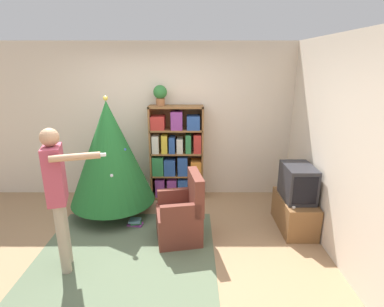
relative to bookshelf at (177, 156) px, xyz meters
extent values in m
plane|color=#9E7A56|center=(-0.26, -1.64, -0.76)|extent=(14.00, 14.00, 0.00)
cube|color=beige|center=(-0.26, 0.24, 0.54)|extent=(8.00, 0.10, 2.60)
cube|color=beige|center=(2.00, -1.64, 0.54)|extent=(0.10, 8.00, 2.60)
cube|color=#56664C|center=(-0.55, -1.59, -0.76)|extent=(2.17, 1.92, 0.01)
cube|color=brown|center=(-0.42, 0.01, 0.04)|extent=(0.03, 0.31, 1.60)
cube|color=brown|center=(0.44, 0.01, 0.04)|extent=(0.03, 0.31, 1.60)
cube|color=brown|center=(0.01, 0.01, 0.82)|extent=(0.89, 0.31, 0.03)
cube|color=brown|center=(0.01, 0.16, 0.04)|extent=(0.89, 0.01, 1.60)
cube|color=brown|center=(0.01, 0.01, -0.73)|extent=(0.86, 0.31, 0.03)
cube|color=#843889|center=(-0.28, -0.03, -0.56)|extent=(0.16, 0.23, 0.31)
cube|color=#843889|center=(-0.08, -0.02, -0.56)|extent=(0.16, 0.24, 0.31)
cube|color=#284C93|center=(0.11, -0.01, -0.56)|extent=(0.18, 0.26, 0.31)
cube|color=#B22D28|center=(0.33, -0.02, -0.60)|extent=(0.13, 0.24, 0.24)
cube|color=brown|center=(0.01, 0.01, -0.34)|extent=(0.86, 0.31, 0.03)
cube|color=#2D7A42|center=(-0.31, 0.00, -0.16)|extent=(0.19, 0.27, 0.32)
cube|color=#284C93|center=(-0.11, -0.03, -0.19)|extent=(0.18, 0.23, 0.27)
cube|color=#284C93|center=(0.11, -0.02, -0.17)|extent=(0.16, 0.23, 0.32)
cube|color=orange|center=(0.34, -0.01, -0.20)|extent=(0.19, 0.26, 0.24)
cube|color=brown|center=(0.01, 0.01, 0.05)|extent=(0.86, 0.31, 0.03)
cube|color=beige|center=(-0.34, -0.02, 0.21)|extent=(0.11, 0.24, 0.29)
cube|color=gold|center=(-0.19, -0.02, 0.22)|extent=(0.10, 0.24, 0.30)
cube|color=#284C93|center=(-0.07, -0.02, 0.20)|extent=(0.10, 0.24, 0.27)
cube|color=beige|center=(0.06, -0.01, 0.19)|extent=(0.10, 0.27, 0.24)
cube|color=#2D7A42|center=(0.20, -0.02, 0.22)|extent=(0.09, 0.25, 0.31)
cube|color=#B22D28|center=(0.35, -0.03, 0.22)|extent=(0.12, 0.22, 0.31)
cube|color=brown|center=(0.01, 0.01, 0.45)|extent=(0.86, 0.31, 0.03)
cube|color=#B22D28|center=(-0.29, -0.01, 0.57)|extent=(0.22, 0.26, 0.22)
cube|color=#843889|center=(0.02, -0.03, 0.61)|extent=(0.19, 0.23, 0.30)
cube|color=#284C93|center=(0.29, -0.01, 0.57)|extent=(0.21, 0.26, 0.22)
cube|color=brown|center=(1.72, -1.02, -0.53)|extent=(0.43, 0.83, 0.46)
cube|color=#28282D|center=(1.72, -1.02, -0.07)|extent=(0.38, 0.56, 0.48)
cube|color=black|center=(1.72, -1.30, -0.07)|extent=(0.31, 0.01, 0.37)
cube|color=white|center=(1.59, -1.26, -0.29)|extent=(0.04, 0.12, 0.02)
cylinder|color=#4C3323|center=(-0.95, -0.58, -0.71)|extent=(0.36, 0.36, 0.10)
cylinder|color=brown|center=(-0.95, -0.58, -0.60)|extent=(0.08, 0.08, 0.12)
cone|color=#1E6028|center=(-0.95, -0.58, 0.23)|extent=(1.27, 1.27, 1.54)
sphere|color=red|center=(-1.41, -0.60, -0.17)|extent=(0.06, 0.06, 0.06)
sphere|color=#335BB2|center=(-1.03, -0.53, 0.75)|extent=(0.07, 0.07, 0.07)
sphere|color=#335BB2|center=(-1.06, -0.34, 0.32)|extent=(0.05, 0.05, 0.05)
sphere|color=#335BB2|center=(-0.71, -0.69, 0.31)|extent=(0.05, 0.05, 0.05)
sphere|color=silver|center=(-0.85, -0.95, 0.01)|extent=(0.06, 0.06, 0.06)
sphere|color=#E5CC4C|center=(-0.95, -0.58, 1.03)|extent=(0.07, 0.07, 0.07)
cube|color=brown|center=(0.09, -1.30, -0.55)|extent=(0.65, 0.65, 0.42)
cube|color=brown|center=(0.31, -1.26, -0.09)|extent=(0.22, 0.57, 0.50)
cube|color=brown|center=(0.04, -1.07, -0.24)|extent=(0.51, 0.17, 0.20)
cube|color=brown|center=(0.13, -1.54, -0.24)|extent=(0.51, 0.17, 0.20)
cylinder|color=#9E937F|center=(-1.20, -1.80, -0.35)|extent=(0.11, 0.11, 0.83)
cylinder|color=#9E937F|center=(-1.15, -1.97, -0.35)|extent=(0.11, 0.11, 0.83)
cube|color=#AD4256|center=(-1.18, -1.88, 0.38)|extent=(0.26, 0.36, 0.62)
cylinder|color=tan|center=(-1.24, -1.69, 0.35)|extent=(0.07, 0.07, 0.50)
cylinder|color=tan|center=(-0.89, -2.01, 0.62)|extent=(0.48, 0.20, 0.07)
cube|color=white|center=(-0.66, -1.94, 0.62)|extent=(0.12, 0.07, 0.03)
sphere|color=tan|center=(-1.18, -1.88, 0.79)|extent=(0.19, 0.19, 0.19)
cylinder|color=#935B38|center=(-0.24, 0.01, 0.90)|extent=(0.14, 0.14, 0.12)
sphere|color=#2D7033|center=(-0.24, 0.01, 1.06)|extent=(0.22, 0.22, 0.22)
cube|color=#843889|center=(-0.56, -0.96, -0.75)|extent=(0.23, 0.16, 0.03)
cube|color=#2D7A42|center=(-0.55, -0.96, -0.72)|extent=(0.17, 0.14, 0.03)
cube|color=#5B899E|center=(-0.56, -0.96, -0.68)|extent=(0.16, 0.16, 0.03)
camera|label=1|loc=(0.26, -4.82, 1.52)|focal=28.00mm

